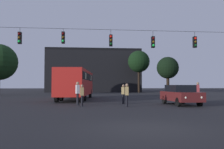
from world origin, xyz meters
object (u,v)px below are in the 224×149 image
Objects in this scene: pedestrian_near_bus at (127,94)px; pedestrian_trailing at (123,93)px; city_bus at (76,82)px; pedestrian_crossing_center at (198,91)px; pedestrian_crossing_right at (78,92)px; tree_right_far at (139,62)px; car_near_right at (180,94)px; pedestrian_crossing_left at (82,94)px; tree_left_silhouette at (168,68)px.

pedestrian_near_bus is 1.04× the size of pedestrian_trailing.
city_bus is 6.32× the size of pedestrian_crossing_center.
pedestrian_crossing_right is 0.21× the size of tree_right_far.
city_bus is at bearing 113.65° from pedestrian_near_bus.
car_near_right is 2.82× the size of pedestrian_crossing_left.
pedestrian_crossing_center is 0.21× the size of tree_right_far.
pedestrian_trailing is at bearing -57.13° from city_bus.
pedestrian_crossing_center is at bearing -23.08° from city_bus.
pedestrian_near_bus is (-7.15, -4.19, -0.10)m from pedestrian_crossing_center.
tree_left_silhouette is (15.71, 27.92, 3.91)m from pedestrian_crossing_left.
tree_right_far is at bearing 75.50° from pedestrian_trailing.
pedestrian_crossing_center is 27.30m from tree_right_far.
tree_right_far is (0.32, 26.80, 5.17)m from pedestrian_crossing_center.
pedestrian_trailing is at bearing -167.59° from pedestrian_crossing_center.
tree_right_far is (-5.09, 2.52, 1.40)m from tree_left_silhouette.
tree_right_far is at bearing 84.03° from car_near_right.
pedestrian_crossing_left is at bearing -72.63° from pedestrian_crossing_right.
pedestrian_crossing_right is 1.09× the size of pedestrian_near_bus.
tree_left_silhouette reaches higher than pedestrian_crossing_left.
pedestrian_trailing is at bearing -104.50° from tree_right_far.
tree_right_far reaches higher than pedestrian_crossing_left.
tree_right_far is (10.96, 29.33, 5.18)m from pedestrian_crossing_right.
tree_left_silhouette reaches higher than car_near_right.
pedestrian_trailing reaches higher than pedestrian_crossing_left.
pedestrian_trailing is at bearing 15.27° from pedestrian_crossing_right.
pedestrian_crossing_center is at bearing 12.41° from pedestrian_trailing.
pedestrian_crossing_left is 1.17m from pedestrian_crossing_right.
car_near_right is 2.48× the size of pedestrian_crossing_center.
pedestrian_crossing_center is (2.79, 2.94, 0.22)m from car_near_right.
pedestrian_trailing is at bearing -115.70° from tree_left_silhouette.
pedestrian_near_bus is at bearing -149.62° from pedestrian_crossing_center.
pedestrian_near_bus is 0.23× the size of tree_left_silhouette.
car_near_right is at bearing 15.98° from pedestrian_near_bus.
pedestrian_crossing_left is at bearing 170.07° from pedestrian_near_bus.
pedestrian_trailing is (3.28, 2.10, 0.00)m from pedestrian_crossing_left.
pedestrian_trailing reaches higher than car_near_right.
city_bus is 11.31m from car_near_right.
car_near_right is 4.06m from pedestrian_crossing_center.
pedestrian_crossing_right is (-10.64, -2.53, -0.01)m from pedestrian_crossing_center.
pedestrian_crossing_center is at bearing 46.55° from car_near_right.
car_near_right is 4.54m from pedestrian_near_bus.
pedestrian_crossing_right is 31.48m from tree_left_silhouette.
pedestrian_crossing_center is 1.01× the size of pedestrian_crossing_right.
pedestrian_crossing_center is (10.29, 3.64, 0.14)m from pedestrian_crossing_left.
tree_left_silhouette reaches higher than pedestrian_near_bus.
pedestrian_crossing_center is 25.16m from tree_left_silhouette.
pedestrian_crossing_right is at bearing -166.61° from pedestrian_crossing_center.
tree_right_far is (7.47, 30.99, 5.27)m from pedestrian_near_bus.
pedestrian_crossing_center is at bearing -90.69° from tree_right_far.
pedestrian_trailing is 0.19× the size of tree_right_far.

